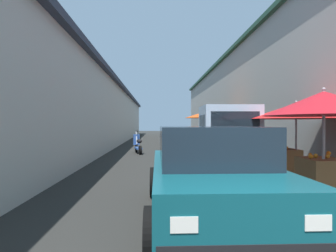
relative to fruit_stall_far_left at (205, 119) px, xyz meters
name	(u,v)px	position (x,y,z in m)	size (l,w,h in m)	color
ground	(183,152)	(-3.25, 1.82, -1.84)	(90.00, 90.00, 0.00)	#282826
building_left_whitewash	(57,113)	(-1.00, 9.30, 0.33)	(49.80, 7.50, 4.32)	beige
building_right_concrete	(297,93)	(-1.00, -5.67, 1.61)	(49.80, 7.50, 6.88)	#A39E93
fruit_stall_far_left	(205,119)	(0.00, 0.00, 0.00)	(2.66, 2.66, 2.40)	#9E9EA3
fruit_stall_near_right	(324,114)	(-12.49, -0.09, -0.15)	(2.38, 2.38, 2.23)	#9E9EA3
fruit_stall_mid_lane	(295,116)	(-9.84, -0.90, -0.10)	(2.77, 2.77, 2.20)	#9E9EA3
hatchback_car	(208,171)	(-13.57, 2.47, -1.10)	(3.92, 1.94, 1.45)	#0F4C56
delivery_truck	(224,137)	(-8.42, 0.91, -0.80)	(4.95, 2.04, 2.08)	black
vendor_by_crates	(232,132)	(-0.67, -1.61, -0.84)	(0.64, 0.35, 1.70)	navy
parked_scooter	(138,144)	(-3.93, 4.19, -1.39)	(1.67, 0.56, 1.14)	black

